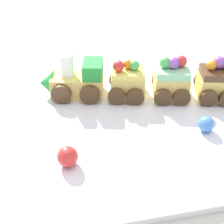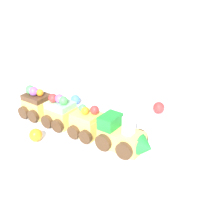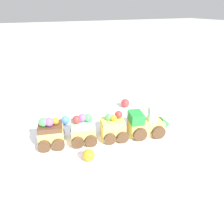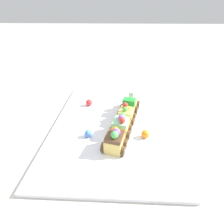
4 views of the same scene
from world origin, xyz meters
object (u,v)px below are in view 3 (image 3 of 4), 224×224
Objects in this scene: gumball_orange at (89,155)px; cake_train_locomotive at (148,125)px; cake_car_lemon at (114,128)px; gumball_red at (125,103)px; gumball_blue at (65,120)px; cake_car_chocolate at (51,134)px; cake_car_mint at (83,131)px.

cake_train_locomotive is at bearing 12.92° from gumball_orange.
cake_car_lemon is 2.84× the size of gumball_red.
cake_train_locomotive is 0.24m from gumball_blue.
cake_car_chocolate reaches higher than gumball_red.
cake_train_locomotive is at bearing 0.12° from cake_car_mint.
cake_car_chocolate is at bearing -156.12° from gumball_red.
cake_car_chocolate is at bearing 121.63° from gumball_orange.
cake_car_mint reaches higher than cake_car_lemon.
gumball_orange is at bearing -88.72° from gumball_blue.
gumball_red is (0.21, 0.22, 0.00)m from gumball_orange.
gumball_blue is (-0.02, 0.11, -0.02)m from cake_car_mint.
gumball_blue is (-0.10, 0.12, -0.01)m from cake_car_lemon.
cake_car_lemon is 2.91× the size of gumball_orange.
cake_car_chocolate is (-0.08, 0.02, -0.00)m from cake_car_mint.
cake_car_lemon is 0.08m from cake_car_mint.
cake_car_chocolate is at bearing -122.62° from gumball_blue.
cake_train_locomotive reaches higher than gumball_orange.
gumball_blue is (0.06, 0.09, -0.02)m from cake_car_chocolate.
cake_train_locomotive is 4.35× the size of gumball_orange.
cake_train_locomotive is 1.49× the size of cake_car_lemon.
cake_car_chocolate is (-0.24, 0.06, 0.00)m from cake_train_locomotive.
cake_car_lemon is at bearing -127.02° from gumball_red.
cake_car_chocolate reaches higher than gumball_blue.
gumball_blue is at bearing 141.18° from cake_car_lemon.
cake_train_locomotive is 1.49× the size of cake_car_chocolate.
cake_car_chocolate is 2.91× the size of gumball_orange.
cake_car_mint is 2.84× the size of gumball_red.
gumball_blue is (-0.00, 0.19, -0.00)m from gumball_orange.
gumball_red is at bearing 48.56° from cake_car_mint.
cake_car_mint and cake_car_chocolate have the same top height.
cake_car_lemon reaches higher than gumball_red.
cake_car_lemon is (-0.09, 0.02, 0.00)m from cake_train_locomotive.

